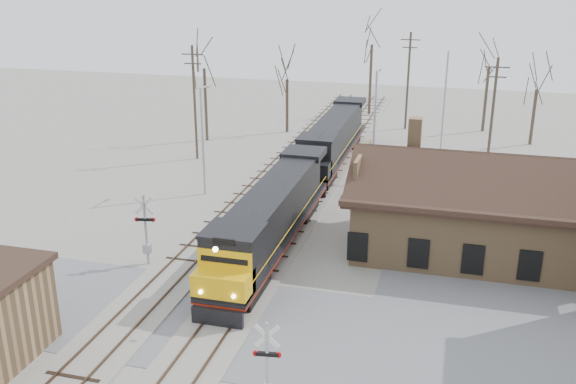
# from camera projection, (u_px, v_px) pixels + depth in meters

# --- Properties ---
(ground) EXTENTS (140.00, 140.00, 0.00)m
(ground) POSITION_uv_depth(u_px,v_px,m) (221.00, 323.00, 31.88)
(ground) COLOR #A29D93
(ground) RESTS_ON ground
(road) EXTENTS (60.00, 9.00, 0.03)m
(road) POSITION_uv_depth(u_px,v_px,m) (221.00, 322.00, 31.87)
(road) COLOR slate
(road) RESTS_ON ground
(track_main) EXTENTS (3.40, 90.00, 0.24)m
(track_main) POSITION_uv_depth(u_px,v_px,m) (296.00, 215.00, 45.51)
(track_main) COLOR #A29D93
(track_main) RESTS_ON ground
(track_siding) EXTENTS (3.40, 90.00, 0.24)m
(track_siding) POSITION_uv_depth(u_px,v_px,m) (236.00, 209.00, 46.62)
(track_siding) COLOR #A29D93
(track_siding) RESTS_ON ground
(depot) EXTENTS (15.20, 9.31, 7.90)m
(depot) POSITION_uv_depth(u_px,v_px,m) (474.00, 215.00, 39.06)
(depot) COLOR #97744E
(depot) RESTS_ON ground
(locomotive_lead) EXTENTS (2.86, 19.13, 4.24)m
(locomotive_lead) POSITION_uv_depth(u_px,v_px,m) (270.00, 220.00, 38.89)
(locomotive_lead) COLOR black
(locomotive_lead) RESTS_ON ground
(locomotive_trailing) EXTENTS (2.86, 19.13, 4.02)m
(locomotive_trailing) POSITION_uv_depth(u_px,v_px,m) (333.00, 140.00, 56.55)
(locomotive_trailing) COLOR black
(locomotive_trailing) RESTS_ON ground
(crossbuck_near) EXTENTS (1.13, 0.30, 3.97)m
(crossbuck_near) POSITION_uv_depth(u_px,v_px,m) (267.00, 370.00, 25.02)
(crossbuck_near) COLOR #A5A8AD
(crossbuck_near) RESTS_ON ground
(crossbuck_far) EXTENTS (1.23, 0.36, 4.35)m
(crossbuck_far) POSITION_uv_depth(u_px,v_px,m) (146.00, 232.00, 37.55)
(crossbuck_far) COLOR #A5A8AD
(crossbuck_far) RESTS_ON ground
(streetlight_a) EXTENTS (0.25, 2.04, 8.31)m
(streetlight_a) POSITION_uv_depth(u_px,v_px,m) (203.00, 135.00, 48.48)
(streetlight_a) COLOR #A5A8AD
(streetlight_a) RESTS_ON ground
(streetlight_b) EXTENTS (0.25, 2.04, 9.12)m
(streetlight_b) POSITION_uv_depth(u_px,v_px,m) (375.00, 121.00, 51.04)
(streetlight_b) COLOR #A5A8AD
(streetlight_b) RESTS_ON ground
(streetlight_c) EXTENTS (0.25, 2.04, 9.43)m
(streetlight_c) POSITION_uv_depth(u_px,v_px,m) (445.00, 97.00, 59.64)
(streetlight_c) COLOR #A5A8AD
(streetlight_c) RESTS_ON ground
(utility_pole_a) EXTENTS (2.00, 0.24, 10.28)m
(utility_pole_a) POSITION_uv_depth(u_px,v_px,m) (195.00, 101.00, 57.33)
(utility_pole_a) COLOR #382D23
(utility_pole_a) RESTS_ON ground
(utility_pole_b) EXTENTS (2.00, 0.24, 10.31)m
(utility_pole_b) POSITION_uv_depth(u_px,v_px,m) (408.00, 79.00, 68.17)
(utility_pole_b) COLOR #382D23
(utility_pole_b) RESTS_ON ground
(utility_pole_c) EXTENTS (2.00, 0.24, 9.70)m
(utility_pole_c) POSITION_uv_depth(u_px,v_px,m) (492.00, 113.00, 53.98)
(utility_pole_c) COLOR #382D23
(utility_pole_c) RESTS_ON ground
(tree_a) EXTENTS (4.84, 4.84, 11.86)m
(tree_a) POSITION_uv_depth(u_px,v_px,m) (204.00, 56.00, 62.61)
(tree_a) COLOR #382D23
(tree_a) RESTS_ON ground
(tree_b) EXTENTS (3.75, 3.75, 9.19)m
(tree_b) POSITION_uv_depth(u_px,v_px,m) (287.00, 71.00, 66.43)
(tree_b) COLOR #382D23
(tree_b) RESTS_ON ground
(tree_c) EXTENTS (5.48, 5.48, 13.42)m
(tree_c) POSITION_uv_depth(u_px,v_px,m) (372.00, 33.00, 73.30)
(tree_c) COLOR #382D23
(tree_c) RESTS_ON ground
(tree_d) EXTENTS (4.52, 4.52, 11.07)m
(tree_d) POSITION_uv_depth(u_px,v_px,m) (490.00, 57.00, 66.34)
(tree_d) COLOR #382D23
(tree_d) RESTS_ON ground
(tree_e) EXTENTS (3.65, 3.65, 8.95)m
(tree_e) POSITION_uv_depth(u_px,v_px,m) (538.00, 80.00, 61.73)
(tree_e) COLOR #382D23
(tree_e) RESTS_ON ground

